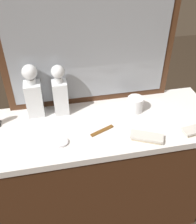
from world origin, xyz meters
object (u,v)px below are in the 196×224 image
(silver_brush_center, at_px, (147,137))
(porcelain_dish, at_px, (61,142))
(tortoiseshell_comb, at_px, (102,131))
(crystal_decanter_left, at_px, (60,95))
(crystal_decanter_far_left, at_px, (34,95))
(crystal_tumbler_center, at_px, (135,105))

(silver_brush_center, height_order, porcelain_dish, silver_brush_center)
(silver_brush_center, distance_m, tortoiseshell_comb, 0.23)
(crystal_decanter_left, height_order, crystal_decanter_far_left, crystal_decanter_far_left)
(crystal_decanter_left, xyz_separation_m, porcelain_dish, (-0.03, -0.25, -0.11))
(crystal_decanter_far_left, height_order, silver_brush_center, crystal_decanter_far_left)
(crystal_decanter_left, bearing_deg, porcelain_dish, -95.85)
(crystal_tumbler_center, relative_size, tortoiseshell_comb, 0.68)
(crystal_tumbler_center, bearing_deg, crystal_decanter_left, 170.53)
(crystal_decanter_left, bearing_deg, silver_brush_center, -38.12)
(crystal_tumbler_center, bearing_deg, porcelain_dish, -156.89)
(crystal_decanter_left, xyz_separation_m, tortoiseshell_comb, (0.19, -0.21, -0.11))
(crystal_decanter_left, distance_m, porcelain_dish, 0.28)
(porcelain_dish, bearing_deg, crystal_tumbler_center, 23.11)
(crystal_decanter_left, relative_size, crystal_decanter_far_left, 0.96)
(crystal_tumbler_center, relative_size, porcelain_dish, 1.35)
(tortoiseshell_comb, bearing_deg, crystal_tumbler_center, 32.02)
(crystal_tumbler_center, xyz_separation_m, porcelain_dish, (-0.43, -0.19, -0.03))
(crystal_tumbler_center, height_order, silver_brush_center, crystal_tumbler_center)
(crystal_decanter_left, height_order, tortoiseshell_comb, crystal_decanter_left)
(crystal_decanter_far_left, xyz_separation_m, porcelain_dish, (0.11, -0.27, -0.12))
(crystal_decanter_far_left, bearing_deg, tortoiseshell_comb, -33.61)
(crystal_tumbler_center, distance_m, silver_brush_center, 0.24)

